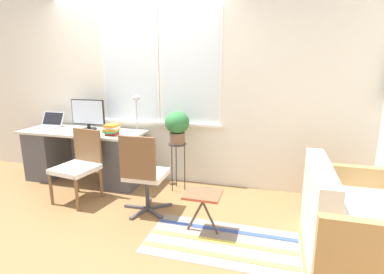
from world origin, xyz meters
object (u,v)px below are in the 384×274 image
at_px(monitor, 88,114).
at_px(folding_stool, 203,198).
at_px(book_stack, 112,129).
at_px(couch_loveseat, 350,225).
at_px(laptop, 49,124).
at_px(desk_lamp, 136,105).
at_px(office_chair_swivel, 144,173).
at_px(potted_plant, 177,125).
at_px(keyboard, 78,133).
at_px(mouse, 95,133).
at_px(plant_stand, 177,150).
at_px(desk_chair_wooden, 79,164).

height_order(monitor, folding_stool, monitor).
distance_m(book_stack, couch_loveseat, 2.84).
xyz_separation_m(laptop, desk_lamp, (1.36, 0.12, 0.32)).
relative_size(book_stack, couch_loveseat, 0.15).
xyz_separation_m(desk_lamp, office_chair_swivel, (0.49, -0.86, -0.62)).
xyz_separation_m(potted_plant, folding_stool, (0.57, -0.93, -0.51)).
bearing_deg(couch_loveseat, folding_stool, 90.18).
relative_size(office_chair_swivel, potted_plant, 2.20).
distance_m(keyboard, mouse, 0.26).
bearing_deg(desk_lamp, couch_loveseat, -23.12).
bearing_deg(laptop, folding_stool, -20.43).
xyz_separation_m(book_stack, plant_stand, (0.83, 0.19, -0.26)).
relative_size(office_chair_swivel, folding_stool, 2.20).
xyz_separation_m(book_stack, desk_chair_wooden, (-0.22, -0.42, -0.35)).
distance_m(book_stack, folding_stool, 1.65).
distance_m(desk_chair_wooden, folding_stool, 1.65).
relative_size(laptop, office_chair_swivel, 0.38).
bearing_deg(couch_loveseat, office_chair_swivel, 84.32).
distance_m(laptop, office_chair_swivel, 2.01).
bearing_deg(couch_loveseat, book_stack, 74.60).
relative_size(monitor, book_stack, 2.61).
relative_size(couch_loveseat, folding_stool, 3.08).
distance_m(keyboard, desk_chair_wooden, 0.55).
height_order(keyboard, plant_stand, keyboard).
relative_size(desk_chair_wooden, couch_loveseat, 0.67).
height_order(desk_chair_wooden, office_chair_swivel, office_chair_swivel).
relative_size(laptop, book_stack, 1.80).
xyz_separation_m(keyboard, couch_loveseat, (3.18, -0.71, -0.46)).
distance_m(monitor, mouse, 0.43).
xyz_separation_m(desk_chair_wooden, office_chair_swivel, (0.91, -0.12, 0.02)).
xyz_separation_m(couch_loveseat, plant_stand, (-1.87, 0.93, 0.26)).
height_order(office_chair_swivel, couch_loveseat, office_chair_swivel).
relative_size(monitor, keyboard, 1.49).
bearing_deg(desk_chair_wooden, office_chair_swivel, 0.51).
xyz_separation_m(mouse, plant_stand, (1.05, 0.23, -0.20)).
distance_m(couch_loveseat, potted_plant, 2.17).
bearing_deg(couch_loveseat, plant_stand, 63.57).
bearing_deg(office_chair_swivel, keyboard, -25.49).
xyz_separation_m(keyboard, mouse, (0.26, -0.01, 0.01)).
height_order(mouse, folding_stool, mouse).
bearing_deg(office_chair_swivel, plant_stand, -102.61).
bearing_deg(couch_loveseat, monitor, 73.12).
height_order(office_chair_swivel, folding_stool, office_chair_swivel).
xyz_separation_m(keyboard, desk_lamp, (0.69, 0.35, 0.36)).
bearing_deg(desk_chair_wooden, potted_plant, 38.28).
relative_size(laptop, desk_lamp, 0.72).
bearing_deg(book_stack, keyboard, -176.54).
height_order(book_stack, desk_chair_wooden, book_stack).
xyz_separation_m(keyboard, folding_stool, (1.88, -0.72, -0.37)).
bearing_deg(plant_stand, desk_lamp, 167.76).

